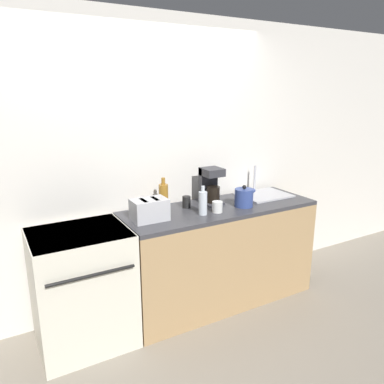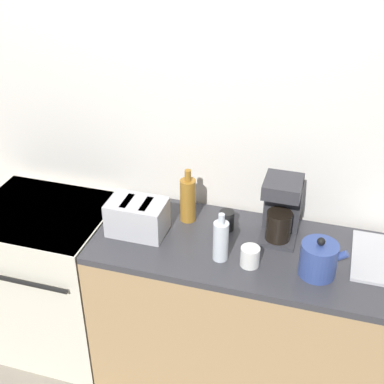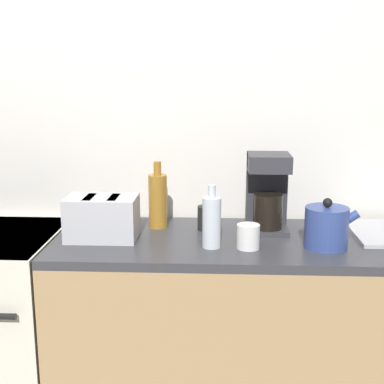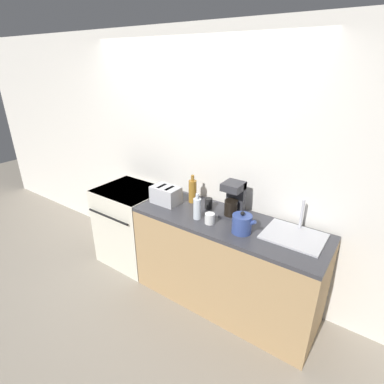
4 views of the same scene
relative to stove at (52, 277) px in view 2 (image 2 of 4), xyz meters
name	(u,v)px [view 2 (image 2 of 4)]	position (x,y,z in m)	size (l,w,h in m)	color
wall_back	(173,135)	(0.63, 0.38, 0.82)	(8.00, 0.05, 2.60)	silver
stove	(52,277)	(0.00, 0.00, 0.00)	(0.72, 0.65, 0.94)	silver
counter_block	(270,324)	(1.27, 0.01, -0.01)	(1.81, 0.63, 0.94)	tan
kettle	(319,259)	(1.46, -0.09, 0.54)	(0.21, 0.17, 0.20)	#33478C
toaster	(137,217)	(0.57, -0.02, 0.55)	(0.29, 0.19, 0.18)	#BCBCC1
coffee_maker	(281,207)	(1.25, 0.14, 0.63)	(0.18, 0.19, 0.34)	#333338
bottle_amber	(188,199)	(0.78, 0.16, 0.58)	(0.08, 0.08, 0.29)	#9E6B23
bottle_clear	(221,240)	(1.02, -0.11, 0.56)	(0.07, 0.07, 0.25)	silver
cup_black	(227,220)	(0.99, 0.13, 0.51)	(0.07, 0.07, 0.10)	black
cup_white	(250,256)	(1.16, -0.12, 0.51)	(0.09, 0.09, 0.10)	white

